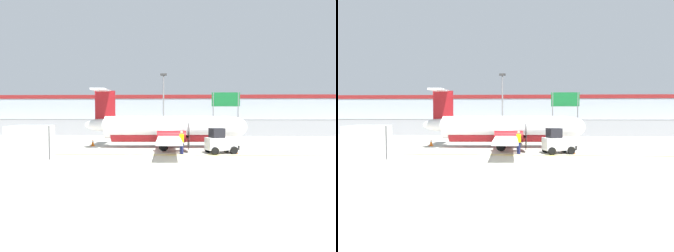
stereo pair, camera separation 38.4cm
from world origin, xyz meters
TOP-DOWN VIEW (x-y plane):
  - ground_plane at (0.00, 2.00)m, footprint 140.00×140.00m
  - perimeter_fence at (0.00, 18.00)m, footprint 98.00×0.10m
  - parking_lot_strip at (0.00, 29.50)m, footprint 98.00×17.00m
  - background_building at (0.00, 47.99)m, footprint 91.00×8.10m
  - commuter_airplane at (-0.16, 6.26)m, footprint 13.88×16.05m
  - baggage_tug at (3.63, 2.94)m, footprint 2.56×1.95m
  - ground_crew_worker at (0.77, 2.53)m, footprint 0.47×0.51m
  - cargo_container at (-8.93, -0.43)m, footprint 2.45×2.06m
  - traffic_cone_near_left at (4.73, 2.94)m, footprint 0.36×0.36m
  - traffic_cone_near_right at (-7.11, 7.10)m, footprint 0.36×0.36m
  - traffic_cone_far_left at (3.78, 8.22)m, footprint 0.36×0.36m
  - parked_car_0 at (-13.39, 28.60)m, footprint 4.26×2.13m
  - parked_car_1 at (-4.05, 31.22)m, footprint 4.31×2.24m
  - parked_car_2 at (3.68, 31.61)m, footprint 4.34×2.30m
  - parked_car_3 at (13.95, 30.40)m, footprint 4.39×2.43m
  - apron_light_pole at (-1.19, 14.22)m, footprint 0.70×0.30m
  - highway_sign at (6.54, 19.74)m, footprint 3.60×0.14m

SIDE VIEW (x-z plane):
  - ground_plane at x=0.00m, z-range 0.00..0.01m
  - parking_lot_strip at x=0.00m, z-range 0.00..0.12m
  - traffic_cone_near_left at x=4.73m, z-range -0.01..0.63m
  - traffic_cone_near_right at x=-7.11m, z-range -0.01..0.63m
  - traffic_cone_far_left at x=3.78m, z-range -0.01..0.63m
  - baggage_tug at x=3.63m, z-range -0.08..1.80m
  - parked_car_0 at x=-13.39m, z-range 0.10..1.68m
  - parked_car_1 at x=-4.05m, z-range 0.10..1.68m
  - parked_car_2 at x=3.68m, z-range 0.10..1.68m
  - parked_car_3 at x=13.95m, z-range 0.10..1.68m
  - ground_crew_worker at x=0.77m, z-range 0.10..1.80m
  - cargo_container at x=-8.93m, z-range 0.00..2.20m
  - perimeter_fence at x=0.00m, z-range 0.07..2.17m
  - commuter_airplane at x=-0.16m, z-range -0.86..4.06m
  - background_building at x=0.00m, z-range 0.01..6.51m
  - highway_sign at x=6.54m, z-range 1.39..6.89m
  - apron_light_pole at x=-1.19m, z-range 0.67..7.94m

